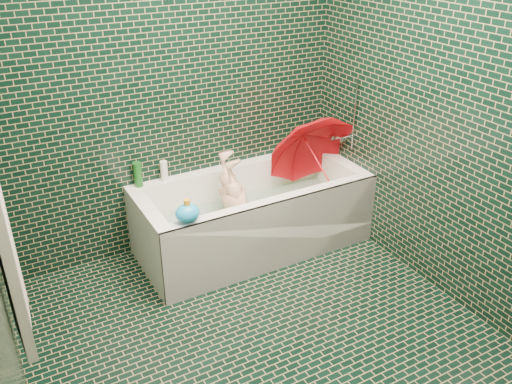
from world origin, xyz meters
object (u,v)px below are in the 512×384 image
umbrella (318,162)px  rubber_duck (296,145)px  bathtub (254,222)px  child (240,215)px  bath_toy (188,213)px

umbrella → rubber_duck: size_ratio=5.71×
bathtub → rubber_duck: 0.80m
bathtub → umbrella: (0.54, -0.04, 0.40)m
bathtub → child: bathtub is taller
bathtub → bath_toy: bearing=-154.7°
bathtub → bath_toy: bath_toy is taller
bathtub → umbrella: bearing=-4.3°
bathtub → child: size_ratio=1.79×
child → rubber_duck: size_ratio=7.86×
bathtub → bath_toy: (-0.64, -0.30, 0.41)m
child → bath_toy: bath_toy is taller
umbrella → bath_toy: (-1.18, -0.26, 0.01)m
rubber_duck → bath_toy: (-1.24, -0.67, 0.03)m
rubber_duck → bath_toy: size_ratio=0.62×
bath_toy → child: bearing=48.9°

